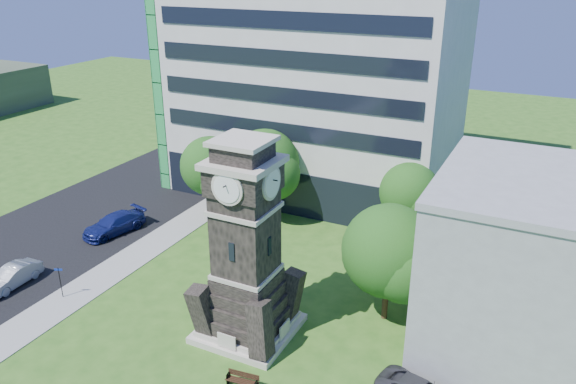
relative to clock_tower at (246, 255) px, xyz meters
The scene contains 14 objects.
ground 6.39m from the clock_tower, 146.32° to the right, with size 160.00×160.00×0.00m, color #2D5C1A.
sidewalk 13.88m from the clock_tower, 166.50° to the left, with size 3.00×70.00×0.06m, color gray.
street 21.86m from the clock_tower, behind, with size 14.00×80.00×0.02m, color black.
clock_tower is the anchor object (origin of this frame).
office_tall 26.21m from the clock_tower, 104.57° to the left, with size 26.20×15.11×28.60m.
office_low 18.00m from the clock_tower, 19.48° to the left, with size 15.20×12.20×10.40m.
car_street_mid 18.07m from the clock_tower, behind, with size 1.49×4.26×1.40m, color #9FA3A7.
car_street_north 18.56m from the clock_tower, 158.20° to the left, with size 2.20×5.40×1.57m, color navy.
park_bench 6.84m from the clock_tower, 63.58° to the right, with size 1.76×0.47×0.91m.
street_sign 13.77m from the clock_tower, 169.77° to the right, with size 0.55×0.05×2.28m.
tree_nw 16.73m from the clock_tower, 130.77° to the left, with size 5.54×5.04×7.41m.
tree_nc 16.34m from the clock_tower, 114.64° to the left, with size 6.46×5.87×7.99m.
tree_ne 16.85m from the clock_tower, 71.31° to the left, with size 5.18×4.71×6.61m.
tree_east 8.69m from the clock_tower, 35.63° to the left, with size 6.33×5.76×7.65m.
Camera 1 is at (17.79, -22.35, 20.88)m, focal length 35.00 mm.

